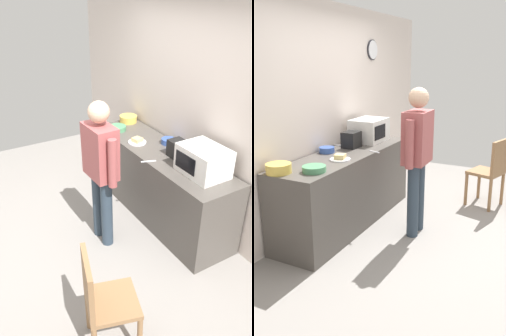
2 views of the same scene
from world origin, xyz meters
TOP-DOWN VIEW (x-y plane):
  - ground_plane at (0.00, 0.00)m, footprint 6.00×6.00m
  - back_wall at (0.00, 1.60)m, footprint 5.40×0.13m
  - kitchen_counter at (-0.11, 1.22)m, footprint 2.24×0.62m
  - microwave at (0.57, 1.27)m, footprint 0.50×0.39m
  - sandwich_plate at (-0.43, 1.10)m, footprint 0.23×0.23m
  - salad_bowl at (-0.92, 1.09)m, footprint 0.23×0.23m
  - cereal_bowl at (-1.10, 1.37)m, footprint 0.25×0.25m
  - mixing_bowl at (-0.21, 1.42)m, footprint 0.18×0.18m
  - toaster at (0.14, 1.29)m, footprint 0.22×0.18m
  - fork_utensil at (0.16, 1.49)m, footprint 0.05×0.17m
  - spoon_utensil at (0.07, 0.94)m, footprint 0.08×0.17m
  - person_standing at (0.01, 0.37)m, footprint 0.59×0.25m
  - wooden_chair at (1.21, -0.24)m, footprint 0.50×0.50m

SIDE VIEW (x-z plane):
  - ground_plane at x=0.00m, z-range 0.00..0.00m
  - kitchen_counter at x=-0.11m, z-range 0.00..0.89m
  - wooden_chair at x=1.21m, z-range 0.05..0.99m
  - fork_utensil at x=0.16m, z-range 0.89..0.90m
  - spoon_utensil at x=0.07m, z-range 0.89..0.90m
  - sandwich_plate at x=-0.43m, z-range 0.88..0.95m
  - salad_bowl at x=-0.92m, z-range 0.89..0.95m
  - mixing_bowl at x=-0.21m, z-range 0.89..0.96m
  - cereal_bowl at x=-1.10m, z-range 0.89..0.99m
  - person_standing at x=0.01m, z-range 0.14..1.81m
  - toaster at x=0.14m, z-range 0.89..1.09m
  - microwave at x=0.57m, z-range 0.89..1.19m
  - back_wall at x=0.00m, z-range 0.00..2.60m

